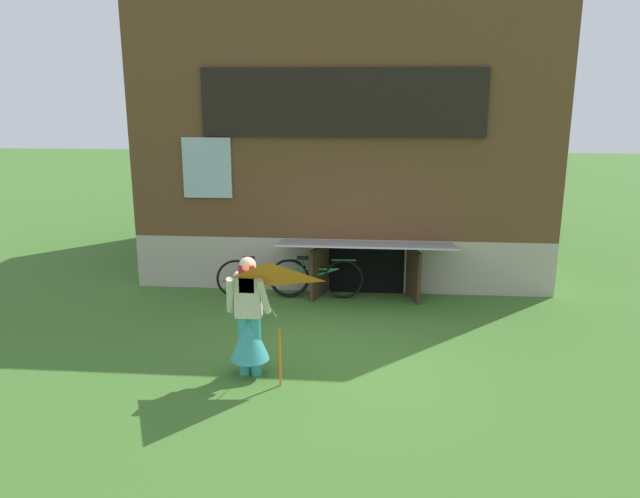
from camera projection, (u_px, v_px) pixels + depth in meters
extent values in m
plane|color=#3D6B28|center=(330.00, 358.00, 8.89)|extent=(60.00, 60.00, 0.00)
cube|color=#ADA393|center=(348.00, 233.00, 14.31)|extent=(7.85, 5.49, 1.02)
cube|color=brown|center=(349.00, 114.00, 13.64)|extent=(7.85, 5.49, 4.34)
cube|color=black|center=(342.00, 102.00, 10.88)|extent=(5.00, 0.08, 1.18)
cube|color=#9EB7C6|center=(343.00, 102.00, 10.89)|extent=(4.84, 0.04, 1.06)
cube|color=#9EB7C6|center=(207.00, 168.00, 11.38)|extent=(0.90, 0.06, 1.10)
cube|color=black|center=(366.00, 269.00, 11.62)|extent=(1.40, 0.03, 0.94)
cube|color=#3D2B1E|center=(320.00, 272.00, 11.41)|extent=(0.30, 0.68, 0.94)
cube|color=#3D2B1E|center=(413.00, 274.00, 11.27)|extent=(0.25, 0.69, 0.94)
cube|color=#999EA8|center=(366.00, 244.00, 10.95)|extent=(3.10, 1.09, 0.18)
cylinder|color=teal|center=(244.00, 345.00, 8.29)|extent=(0.14, 0.14, 0.83)
cylinder|color=teal|center=(256.00, 346.00, 8.28)|extent=(0.14, 0.14, 0.83)
cone|color=teal|center=(250.00, 337.00, 8.25)|extent=(0.52, 0.52, 0.62)
cube|color=beige|center=(248.00, 295.00, 8.11)|extent=(0.34, 0.20, 0.58)
cylinder|color=beige|center=(230.00, 295.00, 8.02)|extent=(0.17, 0.33, 0.54)
cylinder|color=beige|center=(264.00, 296.00, 7.98)|extent=(0.17, 0.33, 0.54)
cube|color=maroon|center=(247.00, 279.00, 7.99)|extent=(0.20, 0.08, 0.36)
sphere|color=#D8AD8E|center=(247.00, 265.00, 8.00)|extent=(0.22, 0.22, 0.22)
pyramid|color=orange|center=(269.00, 298.00, 7.42)|extent=(1.06, 0.88, 0.54)
cylinder|color=beige|center=(272.00, 310.00, 7.86)|extent=(0.01, 0.72, 0.46)
cylinder|color=orange|center=(280.00, 357.00, 7.96)|extent=(0.03, 0.03, 0.80)
torus|color=black|center=(344.00, 279.00, 11.32)|extent=(0.73, 0.08, 0.73)
torus|color=black|center=(289.00, 279.00, 11.35)|extent=(0.73, 0.08, 0.73)
cylinder|color=#287A3D|center=(316.00, 269.00, 11.29)|extent=(0.74, 0.07, 0.04)
cylinder|color=#287A3D|center=(316.00, 275.00, 11.32)|extent=(0.81, 0.08, 0.29)
cylinder|color=#287A3D|center=(303.00, 269.00, 11.30)|extent=(0.04, 0.04, 0.41)
cube|color=black|center=(303.00, 258.00, 11.25)|extent=(0.20, 0.08, 0.05)
cylinder|color=#287A3D|center=(344.00, 260.00, 11.23)|extent=(0.44, 0.05, 0.03)
torus|color=black|center=(290.00, 277.00, 11.44)|extent=(0.71, 0.16, 0.72)
torus|color=black|center=(236.00, 279.00, 11.37)|extent=(0.71, 0.16, 0.72)
cylinder|color=#ADAFB5|center=(263.00, 268.00, 11.36)|extent=(0.73, 0.16, 0.04)
cylinder|color=#ADAFB5|center=(263.00, 275.00, 11.39)|extent=(0.79, 0.17, 0.29)
cylinder|color=#ADAFB5|center=(249.00, 269.00, 11.34)|extent=(0.04, 0.04, 0.40)
cube|color=black|center=(249.00, 258.00, 11.29)|extent=(0.20, 0.08, 0.05)
cylinder|color=#ADAFB5|center=(289.00, 259.00, 11.35)|extent=(0.44, 0.10, 0.03)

